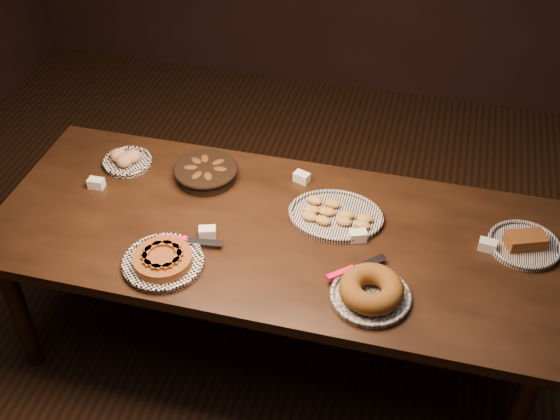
% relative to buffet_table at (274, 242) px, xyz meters
% --- Properties ---
extents(ground, '(5.00, 5.00, 0.00)m').
position_rel_buffet_table_xyz_m(ground, '(0.00, 0.00, -0.68)').
color(ground, black).
rests_on(ground, ground).
extents(buffet_table, '(2.40, 1.00, 0.75)m').
position_rel_buffet_table_xyz_m(buffet_table, '(0.00, 0.00, 0.00)').
color(buffet_table, black).
rests_on(buffet_table, ground).
extents(apple_tart_plate, '(0.36, 0.33, 0.06)m').
position_rel_buffet_table_xyz_m(apple_tart_plate, '(-0.37, -0.31, 0.10)').
color(apple_tart_plate, white).
rests_on(apple_tart_plate, buffet_table).
extents(madeleine_platter, '(0.40, 0.33, 0.05)m').
position_rel_buffet_table_xyz_m(madeleine_platter, '(0.23, 0.14, 0.09)').
color(madeleine_platter, black).
rests_on(madeleine_platter, buffet_table).
extents(bundt_cake_plate, '(0.34, 0.38, 0.10)m').
position_rel_buffet_table_xyz_m(bundt_cake_plate, '(0.45, -0.28, 0.11)').
color(bundt_cake_plate, black).
rests_on(bundt_cake_plate, buffet_table).
extents(croissant_basket, '(0.29, 0.29, 0.07)m').
position_rel_buffet_table_xyz_m(croissant_basket, '(-0.39, 0.26, 0.12)').
color(croissant_basket, black).
rests_on(croissant_basket, buffet_table).
extents(bread_roll_plate, '(0.23, 0.23, 0.07)m').
position_rel_buffet_table_xyz_m(bread_roll_plate, '(-0.78, 0.27, 0.10)').
color(bread_roll_plate, white).
rests_on(bread_roll_plate, buffet_table).
extents(loaf_plate, '(0.29, 0.29, 0.07)m').
position_rel_buffet_table_xyz_m(loaf_plate, '(1.02, 0.15, 0.09)').
color(loaf_plate, black).
rests_on(loaf_plate, buffet_table).
extents(tent_cards, '(1.79, 0.52, 0.04)m').
position_rel_buffet_table_xyz_m(tent_cards, '(0.03, 0.09, 0.10)').
color(tent_cards, white).
rests_on(tent_cards, buffet_table).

